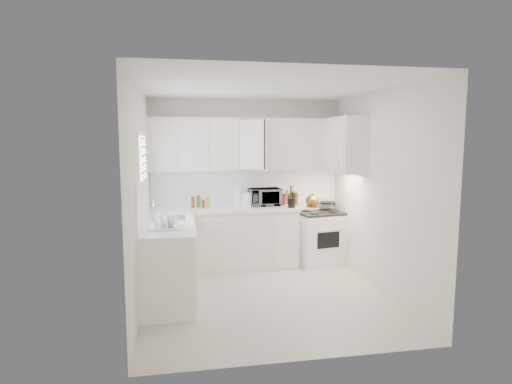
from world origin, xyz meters
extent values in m
plane|color=beige|center=(0.00, 0.00, 0.00)|extent=(3.20, 3.20, 0.00)
plane|color=white|center=(0.00, 0.00, 2.60)|extent=(3.20, 3.20, 0.00)
plane|color=silver|center=(0.00, 1.60, 1.30)|extent=(3.00, 0.00, 3.00)
plane|color=silver|center=(0.00, -1.60, 1.30)|extent=(3.00, 0.00, 3.00)
plane|color=silver|center=(-1.50, 0.00, 1.30)|extent=(0.00, 3.20, 3.20)
plane|color=silver|center=(1.50, 0.00, 1.30)|extent=(0.00, 3.20, 3.20)
cube|color=white|center=(-0.39, 1.29, 0.93)|extent=(2.24, 0.64, 0.05)
cube|color=white|center=(-1.19, 0.20, 0.93)|extent=(0.64, 1.62, 0.05)
cube|color=white|center=(0.00, 1.59, 1.23)|extent=(2.98, 0.02, 0.55)
cube|color=white|center=(-1.49, 0.20, 1.23)|extent=(0.02, 1.60, 0.55)
imported|color=gray|center=(0.26, 1.37, 1.11)|extent=(0.50, 0.31, 0.33)
cylinder|color=white|center=(-0.15, 1.43, 1.08)|extent=(0.12, 0.12, 0.27)
cylinder|color=brown|center=(-0.85, 1.42, 1.02)|extent=(0.06, 0.06, 0.13)
cylinder|color=#447828|center=(-0.78, 1.33, 1.02)|extent=(0.06, 0.06, 0.13)
cylinder|color=#CB1B46|center=(-0.70, 1.42, 1.02)|extent=(0.06, 0.06, 0.13)
cylinder|color=gold|center=(-0.62, 1.33, 1.02)|extent=(0.06, 0.06, 0.13)
cylinder|color=#CB1B46|center=(0.58, 1.46, 1.05)|extent=(0.06, 0.06, 0.19)
cylinder|color=gold|center=(0.64, 1.40, 1.05)|extent=(0.06, 0.06, 0.19)
cylinder|color=#4F2C16|center=(0.69, 1.46, 1.05)|extent=(0.06, 0.06, 0.19)
cylinder|color=black|center=(0.74, 1.40, 1.05)|extent=(0.06, 0.06, 0.19)
cylinder|color=brown|center=(0.80, 1.46, 1.05)|extent=(0.06, 0.06, 0.19)
camera|label=1|loc=(-1.04, -5.06, 1.98)|focal=29.73mm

